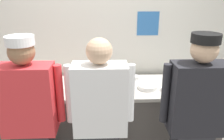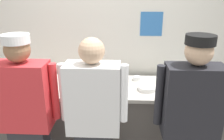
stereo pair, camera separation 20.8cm
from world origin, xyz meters
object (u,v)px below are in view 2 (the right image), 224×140
(chef_center, at_px, (94,122))
(squeeze_bottle_primary, at_px, (39,83))
(chef_near_left, at_px, (27,118))
(chefs_knife, at_px, (28,86))
(chef_far_right, at_px, (189,124))
(ramekin_green_sauce, at_px, (165,91))
(sheet_tray, at_px, (183,85))
(ramekin_red_sauce, at_px, (137,78))
(ramekin_orange_sauce, at_px, (93,83))
(plate_stack_front, at_px, (147,88))
(ramekin_yellow_sauce, at_px, (206,93))
(mixing_bowl_steel, at_px, (114,81))

(chef_center, xyz_separation_m, squeeze_bottle_primary, (-0.70, 0.58, 0.13))
(chef_near_left, xyz_separation_m, chefs_knife, (-0.26, 0.65, 0.03))
(chef_far_right, xyz_separation_m, ramekin_green_sauce, (-0.11, 0.61, 0.03))
(sheet_tray, relative_size, chefs_knife, 1.50)
(ramekin_red_sauce, distance_m, ramekin_orange_sauce, 0.57)
(chef_center, distance_m, ramekin_red_sauce, 1.03)
(plate_stack_front, bearing_deg, chef_center, -130.47)
(chef_center, xyz_separation_m, chefs_knife, (-0.88, 0.68, 0.05))
(plate_stack_front, height_order, ramekin_red_sauce, ramekin_red_sauce)
(chef_near_left, bearing_deg, plate_stack_front, 27.65)
(plate_stack_front, xyz_separation_m, ramekin_yellow_sauce, (0.64, -0.09, 0.00))
(ramekin_red_sauce, height_order, ramekin_orange_sauce, ramekin_red_sauce)
(chef_center, relative_size, plate_stack_front, 7.67)
(chef_center, relative_size, ramekin_red_sauce, 16.84)
(plate_stack_front, xyz_separation_m, squeeze_bottle_primary, (-1.24, -0.05, 0.07))
(plate_stack_front, bearing_deg, chef_far_right, -66.33)
(sheet_tray, bearing_deg, chef_center, -142.39)
(squeeze_bottle_primary, bearing_deg, ramekin_yellow_sauce, -1.15)
(chef_far_right, height_order, plate_stack_front, chef_far_right)
(chef_far_right, xyz_separation_m, ramekin_red_sauce, (-0.40, 0.97, 0.04))
(squeeze_bottle_primary, distance_m, chefs_knife, 0.22)
(chef_near_left, relative_size, plate_stack_front, 7.73)
(ramekin_orange_sauce, bearing_deg, chef_near_left, -125.12)
(squeeze_bottle_primary, height_order, chefs_knife, squeeze_bottle_primary)
(ramekin_green_sauce, bearing_deg, ramekin_red_sauce, 129.51)
(plate_stack_front, relative_size, ramekin_green_sauce, 2.26)
(plate_stack_front, bearing_deg, squeeze_bottle_primary, -177.54)
(sheet_tray, height_order, chefs_knife, sheet_tray)
(mixing_bowl_steel, height_order, ramekin_yellow_sauce, mixing_bowl_steel)
(chef_center, distance_m, ramekin_yellow_sauce, 1.30)
(squeeze_bottle_primary, relative_size, ramekin_green_sauce, 1.97)
(chef_center, height_order, plate_stack_front, chef_center)
(chef_near_left, height_order, chef_center, chef_near_left)
(chef_center, bearing_deg, ramekin_red_sauce, 64.71)
(chef_far_right, bearing_deg, chefs_knife, 157.48)
(mixing_bowl_steel, height_order, ramekin_red_sauce, mixing_bowl_steel)
(ramekin_red_sauce, bearing_deg, ramekin_orange_sauce, -162.63)
(ramekin_red_sauce, bearing_deg, chef_near_left, -139.61)
(ramekin_red_sauce, bearing_deg, ramekin_yellow_sauce, -27.41)
(chef_near_left, height_order, mixing_bowl_steel, chef_near_left)
(mixing_bowl_steel, bearing_deg, chef_near_left, -137.90)
(chef_near_left, relative_size, ramekin_red_sauce, 16.99)
(chefs_knife, bearing_deg, sheet_tray, 2.56)
(squeeze_bottle_primary, bearing_deg, chef_near_left, -82.36)
(chefs_knife, bearing_deg, squeeze_bottle_primary, -27.20)
(ramekin_yellow_sauce, bearing_deg, ramekin_orange_sauce, 170.61)
(squeeze_bottle_primary, xyz_separation_m, ramekin_green_sauce, (1.43, -0.01, -0.07))
(plate_stack_front, distance_m, ramekin_green_sauce, 0.20)
(chef_center, distance_m, chefs_knife, 1.11)
(plate_stack_front, relative_size, ramekin_orange_sauce, 2.32)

